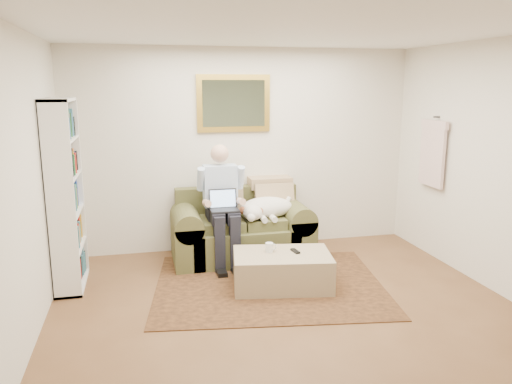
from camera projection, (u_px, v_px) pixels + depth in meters
name	position (u px, v px, depth m)	size (l,w,h in m)	color
room_shell	(293.00, 180.00, 4.45)	(4.51, 5.00, 2.61)	brown
rug	(269.00, 284.00, 5.43)	(2.43, 1.94, 0.01)	black
sofa	(241.00, 235.00, 6.23)	(1.70, 0.87, 1.02)	olive
seated_man	(223.00, 206.00, 5.94)	(0.56, 0.80, 1.43)	#8CABD8
laptop	(224.00, 204.00, 5.87)	(0.33, 0.26, 0.24)	black
sleeping_dog	(267.00, 207.00, 6.15)	(0.70, 0.44, 0.26)	white
ottoman	(282.00, 270.00, 5.34)	(1.03, 0.65, 0.37)	tan
coffee_mug	(269.00, 247.00, 5.35)	(0.08, 0.08, 0.10)	white
tv_remote	(295.00, 251.00, 5.35)	(0.05, 0.15, 0.02)	black
bookshelf	(65.00, 195.00, 5.23)	(0.28, 0.80, 2.00)	white
wall_mirror	(234.00, 103.00, 6.31)	(0.94, 0.04, 0.72)	gold
hanging_shirt	(433.00, 150.00, 6.12)	(0.06, 0.52, 0.90)	beige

